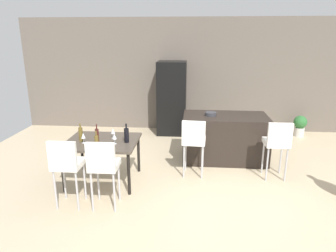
{
  "coord_description": "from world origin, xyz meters",
  "views": [
    {
      "loc": [
        -0.45,
        -4.99,
        2.41
      ],
      "look_at": [
        -0.89,
        0.32,
        0.85
      ],
      "focal_mm": 32.52,
      "sensor_mm": 36.0,
      "label": 1
    }
  ],
  "objects_px": {
    "bar_chair_middle": "(277,141)",
    "wine_bottle_left": "(97,136)",
    "fruit_bowl": "(211,114)",
    "kitchen_island": "(224,138)",
    "wine_bottle_middle": "(127,135)",
    "dining_chair_far": "(103,164)",
    "potted_plant": "(300,125)",
    "dining_table": "(102,144)",
    "wine_glass_far": "(83,136)",
    "dining_chair_near": "(66,162)",
    "wine_glass_end": "(113,131)",
    "bar_chair_left": "(194,139)",
    "wine_glass_right": "(114,137)",
    "wine_bottle_inner": "(97,142)",
    "wine_bottle_near": "(81,134)",
    "refrigerator": "(172,98)"
  },
  "relations": [
    {
      "from": "kitchen_island",
      "to": "wine_glass_far",
      "type": "bearing_deg",
      "value": -151.49
    },
    {
      "from": "bar_chair_middle",
      "to": "wine_bottle_near",
      "type": "distance_m",
      "value": 3.34
    },
    {
      "from": "potted_plant",
      "to": "wine_bottle_middle",
      "type": "bearing_deg",
      "value": -142.44
    },
    {
      "from": "wine_bottle_left",
      "to": "wine_glass_far",
      "type": "distance_m",
      "value": 0.22
    },
    {
      "from": "kitchen_island",
      "to": "bar_chair_left",
      "type": "distance_m",
      "value": 1.07
    },
    {
      "from": "bar_chair_middle",
      "to": "wine_bottle_near",
      "type": "bearing_deg",
      "value": -173.38
    },
    {
      "from": "fruit_bowl",
      "to": "potted_plant",
      "type": "distance_m",
      "value": 2.98
    },
    {
      "from": "bar_chair_middle",
      "to": "wine_bottle_inner",
      "type": "height_order",
      "value": "bar_chair_middle"
    },
    {
      "from": "wine_glass_right",
      "to": "wine_bottle_middle",
      "type": "bearing_deg",
      "value": 28.25
    },
    {
      "from": "dining_chair_far",
      "to": "wine_bottle_left",
      "type": "relative_size",
      "value": 3.31
    },
    {
      "from": "wine_glass_end",
      "to": "wine_glass_right",
      "type": "bearing_deg",
      "value": -70.58
    },
    {
      "from": "dining_table",
      "to": "wine_glass_far",
      "type": "relative_size",
      "value": 6.83
    },
    {
      "from": "kitchen_island",
      "to": "dining_table",
      "type": "bearing_deg",
      "value": -151.56
    },
    {
      "from": "potted_plant",
      "to": "wine_bottle_near",
      "type": "bearing_deg",
      "value": -147.45
    },
    {
      "from": "wine_glass_far",
      "to": "wine_bottle_inner",
      "type": "bearing_deg",
      "value": -36.6
    },
    {
      "from": "bar_chair_middle",
      "to": "potted_plant",
      "type": "bearing_deg",
      "value": 63.8
    },
    {
      "from": "dining_chair_far",
      "to": "potted_plant",
      "type": "bearing_deg",
      "value": 43.29
    },
    {
      "from": "kitchen_island",
      "to": "wine_bottle_middle",
      "type": "relative_size",
      "value": 5.2
    },
    {
      "from": "wine_bottle_near",
      "to": "potted_plant",
      "type": "relative_size",
      "value": 0.57
    },
    {
      "from": "bar_chair_middle",
      "to": "wine_glass_right",
      "type": "bearing_deg",
      "value": -169.98
    },
    {
      "from": "dining_chair_near",
      "to": "refrigerator",
      "type": "height_order",
      "value": "refrigerator"
    },
    {
      "from": "bar_chair_middle",
      "to": "wine_bottle_left",
      "type": "distance_m",
      "value": 3.05
    },
    {
      "from": "wine_bottle_near",
      "to": "wine_glass_right",
      "type": "height_order",
      "value": "wine_bottle_near"
    },
    {
      "from": "fruit_bowl",
      "to": "wine_glass_right",
      "type": "bearing_deg",
      "value": -141.41
    },
    {
      "from": "wine_bottle_middle",
      "to": "wine_glass_far",
      "type": "relative_size",
      "value": 1.83
    },
    {
      "from": "wine_bottle_middle",
      "to": "wine_bottle_near",
      "type": "bearing_deg",
      "value": -179.98
    },
    {
      "from": "bar_chair_left",
      "to": "bar_chair_middle",
      "type": "bearing_deg",
      "value": -0.01
    },
    {
      "from": "wine_bottle_inner",
      "to": "wine_bottle_left",
      "type": "relative_size",
      "value": 0.88
    },
    {
      "from": "bar_chair_middle",
      "to": "fruit_bowl",
      "type": "xyz_separation_m",
      "value": [
        -1.1,
        0.81,
        0.26
      ]
    },
    {
      "from": "refrigerator",
      "to": "wine_bottle_middle",
      "type": "bearing_deg",
      "value": -100.51
    },
    {
      "from": "dining_table",
      "to": "wine_glass_far",
      "type": "height_order",
      "value": "wine_glass_far"
    },
    {
      "from": "dining_chair_near",
      "to": "wine_bottle_left",
      "type": "height_order",
      "value": "wine_bottle_left"
    },
    {
      "from": "dining_chair_near",
      "to": "wine_glass_right",
      "type": "relative_size",
      "value": 6.03
    },
    {
      "from": "dining_chair_far",
      "to": "wine_glass_far",
      "type": "height_order",
      "value": "dining_chair_far"
    },
    {
      "from": "dining_chair_near",
      "to": "fruit_bowl",
      "type": "distance_m",
      "value": 2.94
    },
    {
      "from": "wine_bottle_inner",
      "to": "wine_bottle_near",
      "type": "bearing_deg",
      "value": 139.71
    },
    {
      "from": "dining_chair_near",
      "to": "wine_bottle_middle",
      "type": "height_order",
      "value": "wine_bottle_middle"
    },
    {
      "from": "dining_chair_near",
      "to": "wine_bottle_inner",
      "type": "height_order",
      "value": "dining_chair_near"
    },
    {
      "from": "bar_chair_middle",
      "to": "wine_bottle_middle",
      "type": "height_order",
      "value": "wine_bottle_middle"
    },
    {
      "from": "wine_bottle_inner",
      "to": "wine_bottle_near",
      "type": "height_order",
      "value": "wine_bottle_near"
    },
    {
      "from": "wine_bottle_near",
      "to": "fruit_bowl",
      "type": "distance_m",
      "value": 2.51
    },
    {
      "from": "dining_table",
      "to": "wine_bottle_inner",
      "type": "bearing_deg",
      "value": -85.71
    },
    {
      "from": "wine_glass_end",
      "to": "dining_chair_far",
      "type": "bearing_deg",
      "value": -83.54
    },
    {
      "from": "wine_bottle_near",
      "to": "fruit_bowl",
      "type": "bearing_deg",
      "value": 28.34
    },
    {
      "from": "dining_chair_near",
      "to": "kitchen_island",
      "type": "bearing_deg",
      "value": 39.85
    },
    {
      "from": "wine_bottle_left",
      "to": "wine_bottle_middle",
      "type": "bearing_deg",
      "value": 7.99
    },
    {
      "from": "wine_glass_right",
      "to": "bar_chair_middle",
      "type": "bearing_deg",
      "value": 10.02
    },
    {
      "from": "dining_chair_far",
      "to": "wine_bottle_near",
      "type": "relative_size",
      "value": 3.48
    },
    {
      "from": "wine_bottle_left",
      "to": "fruit_bowl",
      "type": "xyz_separation_m",
      "value": [
        1.91,
        1.26,
        0.09
      ]
    },
    {
      "from": "dining_chair_near",
      "to": "wine_bottle_left",
      "type": "bearing_deg",
      "value": 72.98
    }
  ]
}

